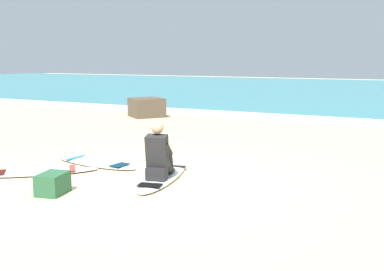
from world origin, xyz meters
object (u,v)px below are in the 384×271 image
at_px(surfboard_spare_near, 96,163).
at_px(beach_bag, 53,184).
at_px(surfboard_spare_far, 38,172).
at_px(surfer_seated, 159,156).
at_px(shoreline_rock, 147,107).
at_px(surfboard_main, 163,176).

distance_m(surfboard_spare_near, beach_bag, 1.93).
bearing_deg(surfboard_spare_far, surfer_seated, 13.22).
relative_size(surfer_seated, shoreline_rock, 0.89).
relative_size(surfboard_main, shoreline_rock, 2.12).
xyz_separation_m(surfboard_spare_far, shoreline_rock, (-2.45, 7.56, 0.29)).
distance_m(surfboard_spare_far, beach_bag, 1.35).
height_order(surfboard_spare_far, shoreline_rock, shoreline_rock).
distance_m(surfboard_main, shoreline_rock, 8.23).
xyz_separation_m(surfboard_spare_near, surfboard_spare_far, (-0.47, -1.03, -0.00)).
bearing_deg(surfboard_spare_near, surfboard_main, -10.02).
bearing_deg(beach_bag, surfboard_main, 55.71).
bearing_deg(shoreline_rock, surfboard_spare_far, -72.02).
distance_m(surfer_seated, beach_bag, 1.72).
xyz_separation_m(surfer_seated, surfboard_spare_far, (-2.17, -0.51, -0.40)).
height_order(surfboard_spare_far, beach_bag, beach_bag).
distance_m(surfboard_main, beach_bag, 1.85).
bearing_deg(surfboard_spare_near, surfer_seated, -16.79).
bearing_deg(shoreline_rock, surfboard_main, -56.14).
height_order(shoreline_rock, beach_bag, shoreline_rock).
bearing_deg(surfboard_main, surfboard_spare_near, 169.98).
bearing_deg(surfboard_spare_near, shoreline_rock, 114.06).
relative_size(surfboard_spare_near, shoreline_rock, 1.87).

